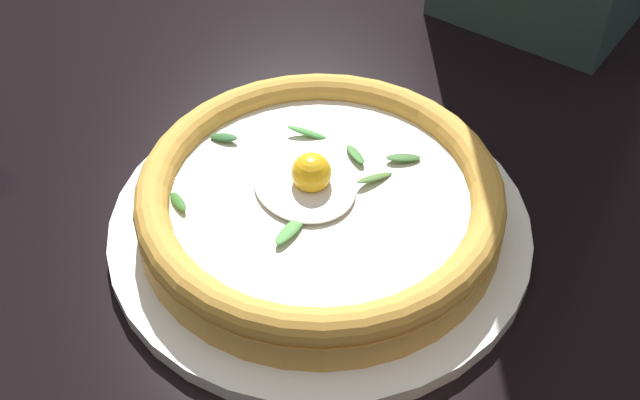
% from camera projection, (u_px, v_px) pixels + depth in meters
% --- Properties ---
extents(ground_plane, '(2.40, 2.40, 0.03)m').
position_uv_depth(ground_plane, '(360.00, 267.00, 0.59)').
color(ground_plane, black).
rests_on(ground_plane, ground).
extents(pizza_plate, '(0.30, 0.30, 0.01)m').
position_uv_depth(pizza_plate, '(320.00, 226.00, 0.59)').
color(pizza_plate, white).
rests_on(pizza_plate, ground).
extents(pizza, '(0.25, 0.25, 0.05)m').
position_uv_depth(pizza, '(320.00, 199.00, 0.57)').
color(pizza, gold).
rests_on(pizza, pizza_plate).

